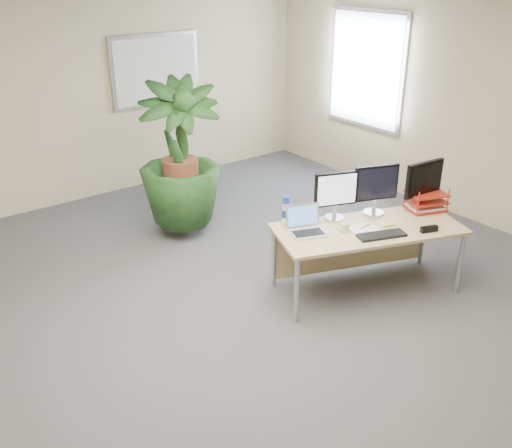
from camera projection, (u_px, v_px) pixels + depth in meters
floor at (272, 343)px, 4.73m from camera, size 8.00×8.00×0.00m
back_wall at (69, 97)px, 7.03m from camera, size 7.00×0.04×2.70m
whiteboard at (156, 71)px, 7.59m from camera, size 1.30×0.04×0.95m
window at (366, 70)px, 7.64m from camera, size 0.04×1.30×1.55m
desk at (363, 237)px, 5.36m from camera, size 1.86×1.28×0.66m
floor_plant at (181, 172)px, 6.33m from camera, size 1.10×1.10×1.50m
monitor_left at (336, 193)px, 5.28m from camera, size 0.40×0.19×0.46m
monitor_right at (376, 186)px, 5.39m from camera, size 0.43×0.20×0.49m
monitor_dark at (424, 183)px, 5.48m from camera, size 0.45×0.20×0.49m
laptop at (306, 226)px, 5.12m from camera, size 0.40×0.37×0.23m
keyboard at (382, 235)px, 5.05m from camera, size 0.46×0.29×0.02m
coffee_mug at (345, 228)px, 5.11m from camera, size 0.11×0.08×0.09m
spiral_notebook at (364, 229)px, 5.17m from camera, size 0.31×0.27×0.01m
orange_pen at (365, 226)px, 5.21m from camera, size 0.14×0.02×0.01m
yellow_highlighter at (389, 226)px, 5.23m from camera, size 0.12×0.05×0.02m
water_bottle at (286, 212)px, 5.20m from camera, size 0.07×0.07×0.29m
letter_tray at (426, 202)px, 5.57m from camera, size 0.43×0.38×0.17m
stapler at (429, 229)px, 5.13m from camera, size 0.17×0.10×0.05m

